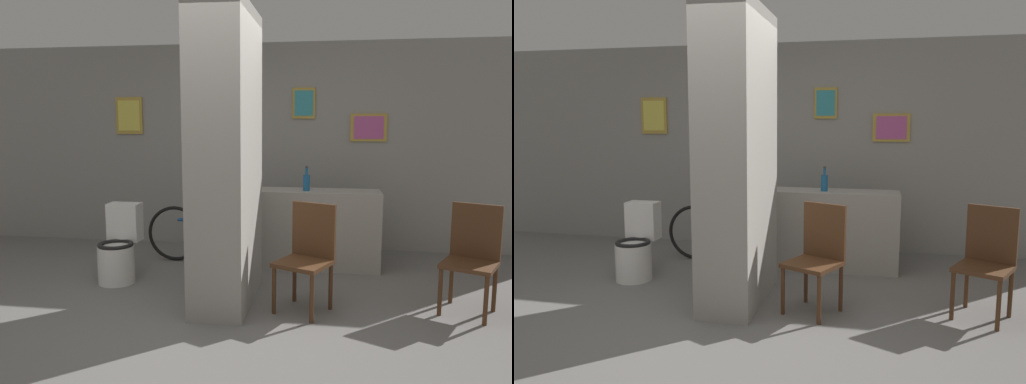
# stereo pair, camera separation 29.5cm
# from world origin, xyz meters

# --- Properties ---
(ground_plane) EXTENTS (14.00, 14.00, 0.00)m
(ground_plane) POSITION_xyz_m (0.00, 0.00, 0.00)
(ground_plane) COLOR slate
(wall_back) EXTENTS (8.00, 0.09, 2.60)m
(wall_back) POSITION_xyz_m (0.00, 2.63, 1.30)
(wall_back) COLOR gray
(wall_back) RESTS_ON ground_plane
(pillar_center) EXTENTS (0.50, 1.15, 2.60)m
(pillar_center) POSITION_xyz_m (0.15, 0.57, 1.30)
(pillar_center) COLOR gray
(pillar_center) RESTS_ON ground_plane
(counter_shelf) EXTENTS (1.44, 0.44, 0.87)m
(counter_shelf) POSITION_xyz_m (0.88, 1.75, 0.44)
(counter_shelf) COLOR gray
(counter_shelf) RESTS_ON ground_plane
(toilet) EXTENTS (0.37, 0.53, 0.78)m
(toilet) POSITION_xyz_m (-1.07, 0.96, 0.33)
(toilet) COLOR white
(toilet) RESTS_ON ground_plane
(chair_near_pillar) EXTENTS (0.55, 0.55, 0.92)m
(chair_near_pillar) POSITION_xyz_m (0.88, 0.46, 0.50)
(chair_near_pillar) COLOR #4C2D19
(chair_near_pillar) RESTS_ON ground_plane
(chair_by_doorway) EXTENTS (0.55, 0.55, 0.92)m
(chair_by_doorway) POSITION_xyz_m (2.27, 0.64, 0.50)
(chair_by_doorway) COLOR #4C2D19
(chair_by_doorway) RESTS_ON ground_plane
(bicycle) EXTENTS (1.62, 0.42, 0.70)m
(bicycle) POSITION_xyz_m (-0.25, 1.75, 0.34)
(bicycle) COLOR black
(bicycle) RESTS_ON ground_plane
(bottle_tall) EXTENTS (0.07, 0.07, 0.28)m
(bottle_tall) POSITION_xyz_m (0.79, 1.70, 0.97)
(bottle_tall) COLOR #19598C
(bottle_tall) RESTS_ON counter_shelf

